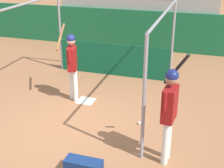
# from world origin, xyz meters

# --- Properties ---
(ground_plane) EXTENTS (60.00, 60.00, 0.00)m
(ground_plane) POSITION_xyz_m (0.00, 0.00, 0.00)
(ground_plane) COLOR #9E6642
(outfield_wall) EXTENTS (24.00, 0.12, 1.59)m
(outfield_wall) POSITION_xyz_m (0.00, 6.70, 0.80)
(outfield_wall) COLOR #196038
(outfield_wall) RESTS_ON ground
(batting_cage) EXTENTS (3.78, 4.19, 2.55)m
(batting_cage) POSITION_xyz_m (0.09, 2.73, 1.14)
(batting_cage) COLOR gray
(batting_cage) RESTS_ON ground
(home_plate) EXTENTS (0.44, 0.44, 0.02)m
(home_plate) POSITION_xyz_m (-0.06, 1.43, 0.01)
(home_plate) COLOR white
(home_plate) RESTS_ON ground
(player_batter) EXTENTS (0.62, 0.79, 2.00)m
(player_batter) POSITION_xyz_m (-0.42, 1.44, 1.13)
(player_batter) COLOR white
(player_batter) RESTS_ON ground
(player_waiting) EXTENTS (0.49, 0.78, 2.15)m
(player_waiting) POSITION_xyz_m (2.41, -0.52, 1.18)
(player_waiting) COLOR white
(player_waiting) RESTS_ON ground
(equipment_bag) EXTENTS (0.70, 0.28, 0.28)m
(equipment_bag) POSITION_xyz_m (1.02, -1.36, 0.14)
(equipment_bag) COLOR navy
(equipment_bag) RESTS_ON ground
(baseball) EXTENTS (0.07, 0.07, 0.07)m
(baseball) POSITION_xyz_m (1.62, 0.66, 0.04)
(baseball) COLOR white
(baseball) RESTS_ON ground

